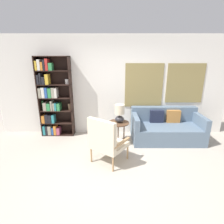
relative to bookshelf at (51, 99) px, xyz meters
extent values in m
plane|color=#B2A899|center=(1.64, -1.84, -1.04)|extent=(14.00, 14.00, 0.00)
cube|color=white|center=(1.64, 0.19, 0.31)|extent=(6.40, 0.06, 2.70)
cube|color=olive|center=(2.51, 0.15, 0.35)|extent=(1.03, 0.02, 1.18)
cube|color=olive|center=(3.63, 0.15, 0.40)|extent=(1.01, 0.02, 1.06)
cube|color=black|center=(-0.33, 0.01, 0.04)|extent=(0.02, 0.30, 2.16)
cube|color=black|center=(0.54, 0.01, 0.04)|extent=(0.02, 0.30, 2.16)
cube|color=black|center=(0.11, 0.01, 1.11)|extent=(0.88, 0.30, 0.02)
cube|color=black|center=(0.11, 0.01, -1.03)|extent=(0.88, 0.30, 0.02)
cube|color=black|center=(0.11, 0.15, 0.04)|extent=(0.88, 0.01, 2.16)
cube|color=black|center=(0.11, 0.01, -0.67)|extent=(0.88, 0.30, 0.02)
cube|color=teal|center=(-0.27, -0.01, -0.89)|extent=(0.07, 0.24, 0.26)
cube|color=black|center=(-0.20, -0.02, -0.89)|extent=(0.06, 0.23, 0.26)
cube|color=gray|center=(-0.12, -0.04, -0.89)|extent=(0.09, 0.19, 0.25)
cube|color=#2D56A8|center=(-0.04, -0.04, -0.91)|extent=(0.05, 0.19, 0.21)
cube|color=orange|center=(0.03, -0.03, -0.88)|extent=(0.07, 0.20, 0.27)
cube|color=#B24C6B|center=(0.12, -0.02, -0.92)|extent=(0.09, 0.22, 0.20)
cube|color=black|center=(0.11, 0.01, -0.31)|extent=(0.88, 0.30, 0.02)
cube|color=orange|center=(-0.26, -0.01, -0.56)|extent=(0.09, 0.24, 0.21)
cube|color=black|center=(-0.17, -0.03, -0.54)|extent=(0.08, 0.20, 0.24)
cube|color=black|center=(-0.08, -0.02, -0.55)|extent=(0.08, 0.22, 0.22)
cube|color=teal|center=(0.01, -0.04, -0.55)|extent=(0.07, 0.19, 0.23)
cube|color=black|center=(0.11, 0.01, 0.04)|extent=(0.88, 0.30, 0.02)
cylinder|color=#194723|center=(-0.27, 0.01, -0.17)|extent=(0.06, 0.06, 0.26)
cube|color=gray|center=(-0.18, -0.01, -0.20)|extent=(0.09, 0.24, 0.22)
cube|color=#338C4C|center=(-0.08, -0.03, -0.21)|extent=(0.09, 0.20, 0.19)
cube|color=gray|center=(0.00, -0.02, -0.17)|extent=(0.05, 0.23, 0.27)
cube|color=gray|center=(0.06, -0.02, -0.20)|extent=(0.04, 0.22, 0.21)
cube|color=teal|center=(0.11, -0.03, -0.20)|extent=(0.05, 0.21, 0.21)
cube|color=#338C4C|center=(0.19, -0.01, -0.21)|extent=(0.08, 0.25, 0.20)
cylinder|color=#8C6B4C|center=(0.47, 0.01, -0.22)|extent=(0.08, 0.08, 0.17)
cube|color=black|center=(0.11, 0.01, 0.40)|extent=(0.88, 0.30, 0.02)
cube|color=gray|center=(-0.27, -0.02, 0.18)|extent=(0.07, 0.22, 0.26)
cube|color=silver|center=(-0.18, -0.03, 0.19)|extent=(0.08, 0.20, 0.27)
cube|color=#2D56A8|center=(-0.10, -0.03, 0.19)|extent=(0.07, 0.21, 0.27)
cube|color=#338C4C|center=(-0.01, -0.01, 0.18)|extent=(0.09, 0.25, 0.26)
cube|color=gray|center=(0.08, -0.04, 0.19)|extent=(0.07, 0.18, 0.27)
cube|color=silver|center=(0.15, -0.02, 0.18)|extent=(0.06, 0.22, 0.26)
cube|color=black|center=(0.11, 0.01, 0.75)|extent=(0.88, 0.30, 0.02)
cube|color=black|center=(-0.28, -0.04, 0.53)|extent=(0.06, 0.18, 0.24)
cube|color=black|center=(-0.21, -0.03, 0.55)|extent=(0.04, 0.20, 0.29)
cube|color=black|center=(-0.14, -0.03, 0.50)|extent=(0.08, 0.21, 0.20)
cube|color=gold|center=(-0.04, -0.03, 0.54)|extent=(0.08, 0.20, 0.26)
cylinder|color=white|center=(0.45, 0.01, 0.47)|extent=(0.11, 0.11, 0.13)
cube|color=gold|center=(-0.28, -0.02, 0.88)|extent=(0.05, 0.23, 0.24)
cube|color=silver|center=(-0.21, -0.02, 0.90)|extent=(0.07, 0.22, 0.27)
cube|color=orange|center=(-0.13, -0.01, 0.87)|extent=(0.05, 0.24, 0.21)
cube|color=black|center=(-0.07, -0.05, 0.90)|extent=(0.05, 0.17, 0.27)
cube|color=red|center=(-0.01, -0.04, 0.91)|extent=(0.07, 0.19, 0.29)
cube|color=#338C4C|center=(0.08, -0.04, 0.86)|extent=(0.09, 0.18, 0.19)
cylinder|color=tan|center=(1.97, -1.29, -0.87)|extent=(0.04, 0.04, 0.33)
cylinder|color=tan|center=(1.52, -0.96, -0.87)|extent=(0.04, 0.04, 0.33)
cylinder|color=tan|center=(1.66, -1.73, -0.87)|extent=(0.04, 0.04, 0.33)
cylinder|color=tan|center=(1.20, -1.40, -0.87)|extent=(0.04, 0.04, 0.33)
cube|color=beige|center=(1.59, -1.35, -0.67)|extent=(0.88, 0.88, 0.08)
cube|color=beige|center=(1.44, -1.56, -0.34)|extent=(0.58, 0.46, 0.58)
cube|color=tan|center=(1.83, -1.52, -0.53)|extent=(0.37, 0.48, 0.04)
cube|color=tan|center=(1.35, -1.17, -0.53)|extent=(0.37, 0.48, 0.04)
cube|color=slate|center=(3.08, -0.36, -0.83)|extent=(1.79, 0.94, 0.42)
cube|color=slate|center=(3.08, 0.01, -0.42)|extent=(1.79, 0.20, 0.40)
cube|color=slate|center=(2.24, -0.36, -0.48)|extent=(0.12, 0.94, 0.28)
cube|color=slate|center=(3.91, -0.36, -0.48)|extent=(0.12, 0.94, 0.28)
cube|color=#1E2338|center=(2.85, -0.14, -0.45)|extent=(0.36, 0.12, 0.34)
cube|color=#B27538|center=(3.30, -0.14, -0.45)|extent=(0.36, 0.12, 0.34)
cylinder|color=brown|center=(1.80, -0.53, -0.49)|extent=(0.53, 0.53, 0.02)
cylinder|color=brown|center=(1.80, -0.37, -0.77)|extent=(0.03, 0.03, 0.54)
cylinder|color=brown|center=(1.66, -0.61, -0.77)|extent=(0.03, 0.03, 0.54)
cylinder|color=brown|center=(1.94, -0.61, -0.77)|extent=(0.03, 0.03, 0.54)
ellipsoid|color=#2D2D33|center=(1.83, -0.52, -0.39)|extent=(0.23, 0.23, 0.16)
cylinder|color=tan|center=(1.83, -0.52, -0.28)|extent=(0.02, 0.02, 0.06)
cylinder|color=beige|center=(1.83, -0.52, -0.13)|extent=(0.24, 0.24, 0.23)
camera|label=1|loc=(1.64, -4.63, 1.07)|focal=28.00mm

